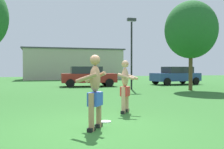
{
  "coord_description": "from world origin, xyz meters",
  "views": [
    {
      "loc": [
        -1.31,
        -5.95,
        1.43
      ],
      "look_at": [
        0.67,
        1.0,
        1.26
      ],
      "focal_mm": 41.4,
      "sensor_mm": 36.0,
      "label": 1
    }
  ],
  "objects": [
    {
      "name": "player_in_blue",
      "position": [
        -0.04,
        -0.04,
        0.93
      ],
      "size": [
        0.76,
        0.9,
        1.75
      ],
      "color": "black",
      "rests_on": "ground_plane"
    },
    {
      "name": "outbuilding_behind_lot",
      "position": [
        3.17,
        28.86,
        2.01
      ],
      "size": [
        13.01,
        5.59,
        4.01
      ],
      "color": "#B2A893",
      "rests_on": "ground_plane"
    },
    {
      "name": "player_with_cap",
      "position": [
        1.39,
        1.94,
        0.93
      ],
      "size": [
        0.73,
        0.85,
        1.7
      ],
      "color": "black",
      "rests_on": "ground_plane"
    },
    {
      "name": "tree_right_field",
      "position": [
        8.25,
        8.83,
        3.94
      ],
      "size": [
        3.39,
        3.39,
        5.81
      ],
      "color": "brown",
      "rests_on": "ground_plane"
    },
    {
      "name": "lamp_post",
      "position": [
        4.8,
        10.6,
        3.04
      ],
      "size": [
        0.6,
        0.24,
        4.85
      ],
      "color": "black",
      "rests_on": "ground_plane"
    },
    {
      "name": "car_blue_near_post",
      "position": [
        10.48,
        14.57,
        0.82
      ],
      "size": [
        4.48,
        2.43,
        1.58
      ],
      "color": "#2D478C",
      "rests_on": "ground_plane"
    },
    {
      "name": "frisbee",
      "position": [
        0.4,
        0.68,
        0.01
      ],
      "size": [
        0.3,
        0.3,
        0.03
      ],
      "primitive_type": "cylinder",
      "color": "white",
      "rests_on": "ground_plane"
    },
    {
      "name": "ground_plane",
      "position": [
        0.0,
        0.0,
        0.0
      ],
      "size": [
        80.0,
        80.0,
        0.0
      ],
      "primitive_type": "plane",
      "color": "#2D6628"
    },
    {
      "name": "car_red_mid_lot",
      "position": [
        2.48,
        14.34,
        0.82
      ],
      "size": [
        4.39,
        2.21,
        1.58
      ],
      "color": "maroon",
      "rests_on": "ground_plane"
    }
  ]
}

